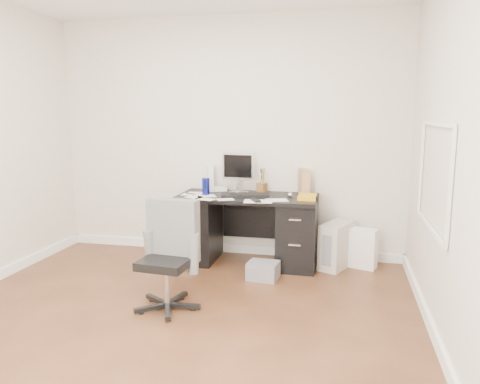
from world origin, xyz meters
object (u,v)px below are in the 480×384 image
(office_chair, at_px, (166,257))
(desk, at_px, (247,227))
(keyboard, at_px, (245,195))
(lcd_monitor, at_px, (238,173))
(wicker_basket, at_px, (195,239))
(pc_tower, at_px, (337,245))

(office_chair, bearing_deg, desk, 78.97)
(keyboard, bearing_deg, office_chair, -116.92)
(lcd_monitor, bearing_deg, wicker_basket, -169.77)
(desk, distance_m, pc_tower, 0.98)
(lcd_monitor, relative_size, keyboard, 0.90)
(pc_tower, bearing_deg, keyboard, -150.49)
(desk, bearing_deg, pc_tower, 3.33)
(lcd_monitor, height_order, wicker_basket, lcd_monitor)
(keyboard, bearing_deg, desk, 65.37)
(lcd_monitor, xyz_separation_m, wicker_basket, (-0.50, -0.06, -0.77))
(keyboard, distance_m, office_chair, 1.40)
(desk, xyz_separation_m, wicker_basket, (-0.63, 0.09, -0.20))
(office_chair, xyz_separation_m, wicker_basket, (-0.22, 1.45, -0.25))
(wicker_basket, bearing_deg, desk, -8.59)
(desk, distance_m, lcd_monitor, 0.61)
(pc_tower, bearing_deg, lcd_monitor, -161.24)
(lcd_monitor, relative_size, office_chair, 0.50)
(lcd_monitor, bearing_deg, pc_tower, -1.25)
(office_chair, relative_size, pc_tower, 1.89)
(keyboard, xyz_separation_m, pc_tower, (0.98, 0.10, -0.52))
(keyboard, xyz_separation_m, wicker_basket, (-0.62, 0.14, -0.56))
(lcd_monitor, distance_m, keyboard, 0.31)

